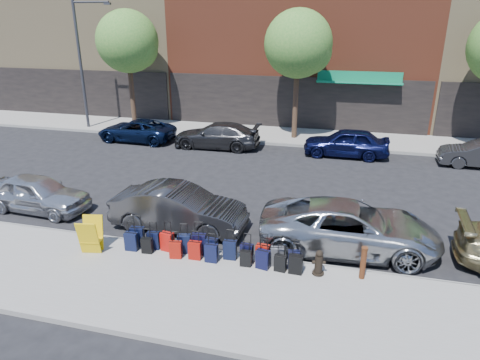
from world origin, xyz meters
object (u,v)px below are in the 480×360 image
(streetlight, at_px, (82,56))
(car_far_1, at_px, (217,135))
(tree_left, at_px, (130,43))
(suitcase_front_5, at_px, (211,247))
(car_near_1, at_px, (179,208))
(car_near_0, at_px, (37,193))
(car_far_0, at_px, (136,130))
(bollard, at_px, (363,262))
(car_near_2, at_px, (349,227))
(car_far_2, at_px, (346,142))
(display_rack, at_px, (91,236))
(tree_center, at_px, (301,46))
(fire_hydrant, at_px, (319,263))

(streetlight, distance_m, car_far_1, 10.32)
(tree_left, relative_size, car_far_1, 1.50)
(suitcase_front_5, height_order, car_near_1, car_near_1)
(suitcase_front_5, distance_m, car_near_0, 7.68)
(car_far_0, bearing_deg, bollard, 49.37)
(car_near_2, bearing_deg, streetlight, 50.89)
(car_near_1, distance_m, car_far_2, 11.34)
(suitcase_front_5, bearing_deg, streetlight, 137.79)
(streetlight, xyz_separation_m, bollard, (17.11, -13.69, -4.02))
(suitcase_front_5, distance_m, car_far_2, 12.23)
(car_near_1, xyz_separation_m, car_far_2, (5.36, 9.99, -0.02))
(suitcase_front_5, bearing_deg, car_near_1, 140.27)
(bollard, distance_m, car_near_1, 6.35)
(suitcase_front_5, distance_m, car_far_1, 12.02)
(display_rack, bearing_deg, car_far_0, 99.69)
(tree_center, distance_m, bollard, 15.60)
(display_rack, relative_size, car_far_2, 0.25)
(suitcase_front_5, bearing_deg, car_near_2, 27.79)
(streetlight, bearing_deg, car_far_2, -6.64)
(streetlight, height_order, car_near_0, streetlight)
(tree_center, relative_size, fire_hydrant, 9.78)
(suitcase_front_5, xyz_separation_m, car_far_0, (-8.45, 11.68, 0.21))
(tree_center, xyz_separation_m, car_far_0, (-9.17, -2.59, -4.77))
(suitcase_front_5, xyz_separation_m, fire_hydrant, (3.20, -0.22, 0.06))
(tree_center, bearing_deg, tree_left, 180.00)
(car_near_2, xyz_separation_m, car_far_0, (-12.42, 9.98, -0.13))
(fire_hydrant, height_order, car_near_0, car_near_0)
(car_near_1, distance_m, car_far_0, 12.07)
(streetlight, xyz_separation_m, suitcase_front_5, (12.72, -13.57, -4.23))
(tree_center, xyz_separation_m, car_far_1, (-4.13, -2.75, -4.71))
(fire_hydrant, height_order, car_near_2, car_near_2)
(suitcase_front_5, height_order, bollard, bollard)
(tree_center, height_order, suitcase_front_5, tree_center)
(tree_center, xyz_separation_m, car_near_2, (3.25, -12.57, -4.64))
(tree_left, relative_size, car_near_1, 1.57)
(streetlight, height_order, display_rack, streetlight)
(streetlight, height_order, fire_hydrant, streetlight)
(car_near_0, distance_m, car_far_1, 10.55)
(bollard, height_order, car_near_0, car_near_0)
(streetlight, distance_m, display_rack, 17.39)
(tree_left, relative_size, car_near_2, 1.31)
(tree_left, distance_m, bollard, 20.75)
(bollard, height_order, car_far_0, car_far_0)
(fire_hydrant, height_order, bollard, bollard)
(streetlight, bearing_deg, car_near_1, -47.21)
(tree_center, distance_m, suitcase_front_5, 15.13)
(tree_center, xyz_separation_m, car_near_1, (-2.42, -12.60, -4.65))
(car_far_0, bearing_deg, car_far_2, 91.91)
(tree_center, height_order, display_rack, tree_center)
(fire_hydrant, xyz_separation_m, car_far_2, (0.45, 11.88, 0.25))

